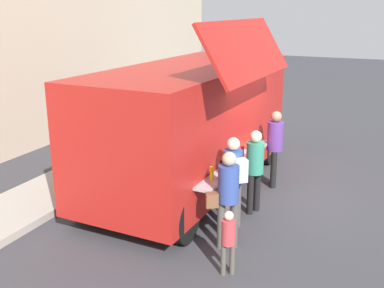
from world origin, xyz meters
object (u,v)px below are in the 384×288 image
object	(u,v)px
customer_rear_waiting	(227,192)
child_near_queue	(228,237)
customer_front_ordering	(255,164)
customer_extra_browsing	(275,142)
trash_bin	(170,125)
customer_mid_with_backpack	(233,174)
food_truck_main	(191,123)

from	to	relation	value
customer_rear_waiting	child_near_queue	xyz separation A→B (m)	(-0.79, -0.31, -0.39)
customer_front_ordering	customer_extra_browsing	xyz separation A→B (m)	(1.57, 0.00, 0.04)
trash_bin	child_near_queue	bearing A→B (deg)	-146.72
customer_mid_with_backpack	customer_front_ordering	bearing A→B (deg)	-52.41
customer_front_ordering	customer_mid_with_backpack	distance (m)	0.85
food_truck_main	customer_rear_waiting	distance (m)	2.91
customer_mid_with_backpack	child_near_queue	bearing A→B (deg)	155.28
customer_front_ordering	customer_extra_browsing	bearing A→B (deg)	-70.03
customer_mid_with_backpack	customer_extra_browsing	size ratio (longest dim) A/B	0.99
food_truck_main	trash_bin	bearing A→B (deg)	35.66
food_truck_main	customer_extra_browsing	size ratio (longest dim) A/B	3.53
customer_extra_browsing	child_near_queue	bearing A→B (deg)	80.37
food_truck_main	customer_mid_with_backpack	size ratio (longest dim) A/B	3.56
customer_rear_waiting	customer_extra_browsing	distance (m)	3.14
customer_front_ordering	customer_rear_waiting	size ratio (longest dim) A/B	0.99
food_truck_main	child_near_queue	distance (m)	3.79
customer_mid_with_backpack	customer_extra_browsing	world-z (taller)	customer_extra_browsing
customer_extra_browsing	customer_front_ordering	bearing A→B (deg)	75.88
food_truck_main	customer_extra_browsing	xyz separation A→B (m)	(0.84, -1.70, -0.47)
customer_front_ordering	customer_rear_waiting	bearing A→B (deg)	109.86
customer_rear_waiting	trash_bin	bearing A→B (deg)	1.55
food_truck_main	trash_bin	world-z (taller)	food_truck_main
child_near_queue	food_truck_main	bearing A→B (deg)	-0.31
food_truck_main	child_near_queue	size ratio (longest dim) A/B	5.85
food_truck_main	trash_bin	distance (m)	4.36
trash_bin	customer_rear_waiting	size ratio (longest dim) A/B	0.49
food_truck_main	customer_extra_browsing	world-z (taller)	food_truck_main
trash_bin	customer_extra_browsing	xyz separation A→B (m)	(-2.68, -4.03, 0.63)
food_truck_main	customer_rear_waiting	size ratio (longest dim) A/B	3.61
customer_rear_waiting	customer_extra_browsing	bearing A→B (deg)	-33.09
trash_bin	child_near_queue	world-z (taller)	child_near_queue
customer_mid_with_backpack	child_near_queue	world-z (taller)	customer_mid_with_backpack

